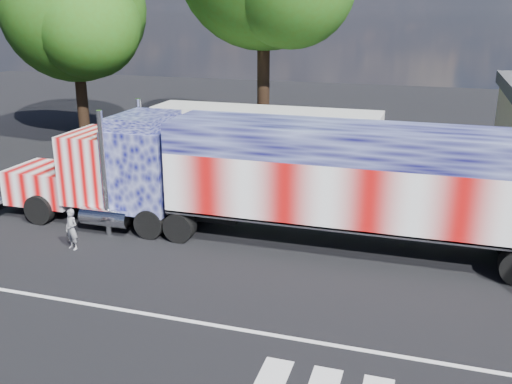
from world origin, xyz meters
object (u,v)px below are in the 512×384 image
(coach_bus, at_px, (265,141))
(woman, at_px, (72,229))
(tree_nw_a, at_px, (75,10))
(semi_truck, at_px, (295,178))

(coach_bus, distance_m, woman, 12.02)
(coach_bus, distance_m, tree_nw_a, 15.23)
(semi_truck, height_order, woman, semi_truck)
(coach_bus, relative_size, tree_nw_a, 0.93)
(semi_truck, height_order, coach_bus, semi_truck)
(coach_bus, relative_size, woman, 7.80)
(semi_truck, bearing_deg, coach_bus, 113.17)
(coach_bus, bearing_deg, semi_truck, -66.83)
(coach_bus, height_order, woman, coach_bus)
(woman, distance_m, tree_nw_a, 19.49)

